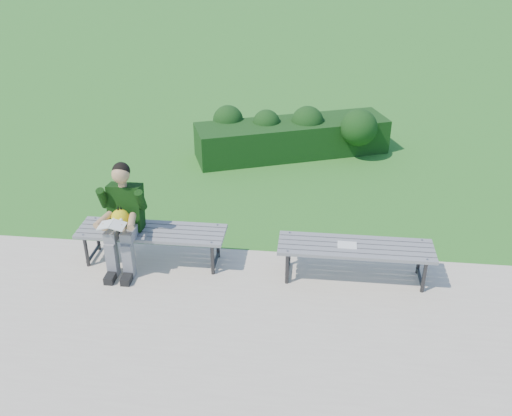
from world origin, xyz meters
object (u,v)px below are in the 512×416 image
(hedge, at_px, (295,134))
(paper_sheet, at_px, (347,245))
(bench_left, at_px, (152,234))
(seated_boy, at_px, (123,215))
(bench_right, at_px, (355,250))

(hedge, bearing_deg, paper_sheet, -78.16)
(bench_left, relative_size, paper_sheet, 8.05)
(hedge, relative_size, seated_boy, 2.63)
(bench_right, bearing_deg, bench_left, 177.91)
(bench_left, xyz_separation_m, paper_sheet, (2.36, -0.09, 0.06))
(hedge, distance_m, paper_sheet, 3.88)
(hedge, relative_size, bench_right, 1.92)
(bench_left, bearing_deg, hedge, 67.12)
(hedge, distance_m, bench_right, 3.90)
(hedge, height_order, bench_right, hedge)
(paper_sheet, bearing_deg, bench_left, 177.83)
(hedge, bearing_deg, seated_boy, -116.14)
(bench_left, height_order, bench_right, same)
(paper_sheet, bearing_deg, seated_boy, -179.95)
(bench_right, xyz_separation_m, seated_boy, (-2.76, -0.00, 0.30))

